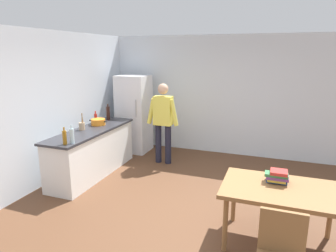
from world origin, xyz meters
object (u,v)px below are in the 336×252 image
object	(u,v)px
cooking_pot	(98,122)
person	(163,118)
refrigerator	(134,114)
utensil_jar	(82,126)
book_stack	(277,176)
dining_table	(282,194)
bottle_sauce_red	(96,118)
bottle_water_clear	(72,136)
bottle_oil_amber	(65,137)
bottle_wine_dark	(108,113)

from	to	relation	value
cooking_pot	person	bearing A→B (deg)	31.60
refrigerator	utensil_jar	bearing A→B (deg)	-97.78
book_stack	dining_table	bearing A→B (deg)	-65.09
person	utensil_jar	world-z (taller)	person
dining_table	book_stack	bearing A→B (deg)	114.91
utensil_jar	bottle_sauce_red	size ratio (longest dim) A/B	1.33
utensil_jar	bottle_water_clear	xyz separation A→B (m)	(0.37, -0.77, 0.05)
refrigerator	cooking_pot	size ratio (longest dim) A/B	4.50
refrigerator	bottle_water_clear	size ratio (longest dim) A/B	6.00
bottle_water_clear	bottle_oil_amber	xyz separation A→B (m)	(-0.08, -0.08, -0.01)
utensil_jar	bottle_water_clear	bearing A→B (deg)	-64.17
person	book_stack	xyz separation A→B (m)	(2.28, -2.00, -0.15)
refrigerator	bottle_oil_amber	world-z (taller)	refrigerator
refrigerator	bottle_sauce_red	distance (m)	1.13
cooking_pot	bottle_sauce_red	size ratio (longest dim) A/B	1.67
refrigerator	dining_table	bearing A→B (deg)	-39.29
utensil_jar	book_stack	size ratio (longest dim) A/B	1.14
dining_table	book_stack	xyz separation A→B (m)	(-0.07, 0.15, 0.16)
dining_table	cooking_pot	bearing A→B (deg)	157.28
refrigerator	cooking_pot	bearing A→B (deg)	-97.98
bottle_water_clear	refrigerator	bearing A→B (deg)	93.29
refrigerator	bottle_water_clear	xyz separation A→B (m)	(0.14, -2.47, 0.13)
utensil_jar	person	bearing A→B (deg)	44.12
bottle_water_clear	bottle_wine_dark	bearing A→B (deg)	102.48
dining_table	utensil_jar	distance (m)	3.68
person	bottle_oil_amber	world-z (taller)	person
cooking_pot	book_stack	distance (m)	3.65
bottle_wine_dark	bottle_water_clear	xyz separation A→B (m)	(0.38, -1.71, -0.02)
utensil_jar	bottle_wine_dark	world-z (taller)	bottle_wine_dark
person	bottle_water_clear	xyz separation A→B (m)	(-0.81, -1.92, 0.05)
dining_table	bottle_oil_amber	world-z (taller)	bottle_oil_amber
person	utensil_jar	size ratio (longest dim) A/B	5.31
dining_table	bottle_sauce_red	distance (m)	4.00
refrigerator	cooking_pot	world-z (taller)	refrigerator
person	bottle_oil_amber	xyz separation A→B (m)	(-0.89, -2.00, 0.04)
cooking_pot	bottle_oil_amber	distance (m)	1.33
bottle_wine_dark	bottle_water_clear	world-z (taller)	bottle_wine_dark
person	dining_table	bearing A→B (deg)	-42.41
bottle_water_clear	cooking_pot	bearing A→B (deg)	104.47
cooking_pot	bottle_water_clear	distance (m)	1.27
cooking_pot	bottle_wine_dark	xyz separation A→B (m)	(-0.06, 0.49, 0.09)
bottle_sauce_red	dining_table	bearing A→B (deg)	-24.01
refrigerator	bottle_sauce_red	size ratio (longest dim) A/B	7.50
bottle_water_clear	person	bearing A→B (deg)	67.16
dining_table	cooking_pot	xyz separation A→B (m)	(-3.47, 1.45, 0.29)
bottle_wine_dark	bottle_oil_amber	xyz separation A→B (m)	(0.30, -1.80, -0.03)
utensil_jar	bottle_wine_dark	xyz separation A→B (m)	(-0.01, 0.94, 0.07)
bottle_water_clear	bottle_sauce_red	world-z (taller)	bottle_water_clear
refrigerator	book_stack	size ratio (longest dim) A/B	6.40
utensil_jar	bottle_water_clear	world-z (taller)	utensil_jar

